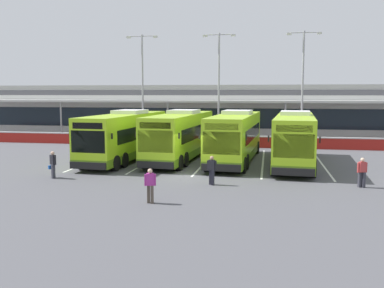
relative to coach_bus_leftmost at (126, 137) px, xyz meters
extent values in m
plane|color=#4C4C51|center=(6.14, -5.27, -1.79)|extent=(200.00, 200.00, 0.00)
cube|color=silver|center=(6.14, 21.73, 0.96)|extent=(70.00, 10.00, 5.50)
cube|color=#19232D|center=(6.14, 16.71, 0.51)|extent=(66.00, 0.08, 2.20)
cube|color=#4C4C51|center=(6.14, 16.70, 3.36)|extent=(68.00, 0.08, 0.60)
cube|color=beige|center=(6.14, 15.23, 2.41)|extent=(67.00, 3.00, 0.24)
cube|color=gray|center=(6.14, 21.73, 3.96)|extent=(70.00, 10.00, 0.50)
cylinder|color=#999999|center=(-12.46, 14.03, 0.31)|extent=(0.20, 0.20, 4.20)
cylinder|color=#999999|center=(-0.06, 14.03, 0.31)|extent=(0.20, 0.20, 4.20)
cylinder|color=#999999|center=(12.34, 14.03, 0.31)|extent=(0.20, 0.20, 4.20)
cube|color=maroon|center=(6.14, 9.23, -1.29)|extent=(60.00, 0.36, 1.00)
cube|color=#B2B2B2|center=(6.14, 9.23, -0.74)|extent=(60.00, 0.40, 0.10)
cube|color=#9ED11E|center=(0.00, -0.04, 0.12)|extent=(3.33, 12.14, 3.19)
cube|color=#598419|center=(0.00, -0.04, -1.19)|extent=(3.35, 12.16, 0.56)
cube|color=black|center=(0.02, 0.36, 0.36)|extent=(3.20, 9.75, 0.96)
cube|color=black|center=(-0.39, -5.98, 0.26)|extent=(2.31, 0.25, 1.40)
cube|color=black|center=(-0.39, -5.99, 1.26)|extent=(2.05, 0.21, 0.40)
cube|color=silver|center=(0.06, 0.96, 1.85)|extent=(2.23, 2.93, 0.28)
cube|color=black|center=(-0.40, -6.09, -1.24)|extent=(2.46, 0.32, 0.44)
cube|color=black|center=(1.09, -5.72, 0.61)|extent=(0.09, 0.12, 0.36)
cube|color=black|center=(-1.82, -5.53, 0.61)|extent=(0.09, 0.12, 0.36)
cylinder|color=black|center=(1.49, 4.47, -1.27)|extent=(0.39, 1.06, 1.04)
cylinder|color=black|center=(-0.90, 4.63, -1.27)|extent=(0.39, 1.06, 1.04)
cylinder|color=black|center=(0.98, -3.31, -1.27)|extent=(0.39, 1.06, 1.04)
cylinder|color=black|center=(-1.40, -3.15, -1.27)|extent=(0.39, 1.06, 1.04)
cylinder|color=black|center=(0.89, -4.71, -1.27)|extent=(0.39, 1.06, 1.04)
cylinder|color=black|center=(-1.49, -4.55, -1.27)|extent=(0.39, 1.06, 1.04)
cube|color=#9ED11E|center=(4.07, 0.95, 0.12)|extent=(3.33, 12.14, 3.19)
cube|color=#598419|center=(4.07, 0.95, -1.19)|extent=(3.35, 12.16, 0.56)
cube|color=black|center=(4.09, 1.35, 0.36)|extent=(3.20, 9.75, 0.96)
cube|color=black|center=(3.68, -4.99, 0.26)|extent=(2.31, 0.25, 1.40)
cube|color=black|center=(3.68, -5.00, 1.26)|extent=(2.05, 0.21, 0.40)
cube|color=silver|center=(4.13, 1.95, 1.85)|extent=(2.23, 2.93, 0.28)
cube|color=black|center=(3.67, -5.10, -1.24)|extent=(2.46, 0.32, 0.44)
cube|color=black|center=(5.16, -4.73, 0.61)|extent=(0.09, 0.12, 0.36)
cube|color=black|center=(2.25, -4.54, 0.61)|extent=(0.09, 0.12, 0.36)
cylinder|color=black|center=(5.56, 5.46, -1.27)|extent=(0.39, 1.06, 1.04)
cylinder|color=black|center=(3.18, 5.62, -1.27)|extent=(0.39, 1.06, 1.04)
cylinder|color=black|center=(5.05, -2.32, -1.27)|extent=(0.39, 1.06, 1.04)
cylinder|color=black|center=(2.67, -2.16, -1.27)|extent=(0.39, 1.06, 1.04)
cylinder|color=black|center=(4.96, -3.72, -1.27)|extent=(0.39, 1.06, 1.04)
cylinder|color=black|center=(2.58, -3.56, -1.27)|extent=(0.39, 1.06, 1.04)
cube|color=#9ED11E|center=(8.28, 0.72, 0.12)|extent=(3.33, 12.14, 3.19)
cube|color=#598419|center=(8.28, 0.72, -1.19)|extent=(3.35, 12.16, 0.56)
cube|color=black|center=(8.30, 1.12, 0.36)|extent=(3.20, 9.75, 0.96)
cube|color=black|center=(7.89, -5.22, 0.26)|extent=(2.31, 0.25, 1.40)
cube|color=black|center=(7.89, -5.23, 1.26)|extent=(2.05, 0.21, 0.40)
cube|color=silver|center=(8.34, 1.71, 1.85)|extent=(2.23, 2.93, 0.28)
cube|color=black|center=(7.88, -5.33, -1.24)|extent=(2.46, 0.32, 0.44)
cube|color=black|center=(9.37, -4.97, 0.61)|extent=(0.09, 0.12, 0.36)
cube|color=black|center=(6.46, -4.78, 0.61)|extent=(0.09, 0.12, 0.36)
cylinder|color=black|center=(9.77, 5.23, -1.27)|extent=(0.39, 1.06, 1.04)
cylinder|color=black|center=(7.38, 5.38, -1.27)|extent=(0.39, 1.06, 1.04)
cylinder|color=black|center=(9.26, -2.56, -1.27)|extent=(0.39, 1.06, 1.04)
cylinder|color=black|center=(6.88, -2.40, -1.27)|extent=(0.39, 1.06, 1.04)
cylinder|color=black|center=(9.17, -3.95, -1.27)|extent=(0.39, 1.06, 1.04)
cylinder|color=black|center=(6.79, -3.80, -1.27)|extent=(0.39, 1.06, 1.04)
cube|color=#9ED11E|center=(12.53, 0.04, 0.12)|extent=(3.33, 12.14, 3.19)
cube|color=#598419|center=(12.53, 0.04, -1.19)|extent=(3.35, 12.16, 0.56)
cube|color=black|center=(12.55, 0.44, 0.36)|extent=(3.20, 9.75, 0.96)
cube|color=black|center=(12.14, -5.90, 0.26)|extent=(2.31, 0.25, 1.40)
cube|color=black|center=(12.14, -5.91, 1.26)|extent=(2.05, 0.21, 0.40)
cube|color=silver|center=(12.59, 1.04, 1.85)|extent=(2.23, 2.93, 0.28)
cube|color=black|center=(12.13, -6.01, -1.24)|extent=(2.46, 0.32, 0.44)
cube|color=black|center=(13.61, -5.64, 0.61)|extent=(0.09, 0.12, 0.36)
cube|color=black|center=(10.71, -5.45, 0.61)|extent=(0.09, 0.12, 0.36)
cylinder|color=black|center=(14.02, 4.55, -1.27)|extent=(0.39, 1.06, 1.04)
cylinder|color=black|center=(11.63, 4.71, -1.27)|extent=(0.39, 1.06, 1.04)
cylinder|color=black|center=(13.51, -3.23, -1.27)|extent=(0.39, 1.06, 1.04)
cylinder|color=black|center=(11.13, -3.07, -1.27)|extent=(0.39, 1.06, 1.04)
cylinder|color=black|center=(13.42, -4.63, -1.27)|extent=(0.39, 1.06, 1.04)
cylinder|color=black|center=(11.03, -4.47, -1.27)|extent=(0.39, 1.06, 1.04)
cube|color=silver|center=(-2.26, 0.73, -1.78)|extent=(0.14, 13.00, 0.01)
cube|color=silver|center=(1.94, 0.73, -1.78)|extent=(0.14, 13.00, 0.01)
cube|color=silver|center=(6.14, 0.73, -1.78)|extent=(0.14, 13.00, 0.01)
cube|color=silver|center=(10.34, 0.73, -1.78)|extent=(0.14, 13.00, 0.01)
cube|color=silver|center=(14.54, 0.73, -1.78)|extent=(0.14, 13.00, 0.01)
cube|color=#33333D|center=(-2.00, -7.48, -1.37)|extent=(0.21, 0.22, 0.84)
cube|color=#33333D|center=(-1.92, -7.66, -1.37)|extent=(0.21, 0.22, 0.84)
cube|color=black|center=(-1.96, -7.57, -0.67)|extent=(0.40, 0.35, 0.56)
cube|color=black|center=(-2.15, -7.46, -0.69)|extent=(0.13, 0.13, 0.54)
cube|color=black|center=(-1.76, -7.67, -0.69)|extent=(0.13, 0.13, 0.54)
sphere|color=tan|center=(-1.96, -7.57, -0.28)|extent=(0.22, 0.22, 0.22)
cube|color=#194C9E|center=(-2.20, -7.41, -1.16)|extent=(0.24, 0.30, 0.22)
cylinder|color=#194C9E|center=(-2.20, -7.41, -0.98)|extent=(0.02, 0.02, 0.16)
cube|color=black|center=(7.57, -7.70, -1.37)|extent=(0.16, 0.20, 0.84)
cube|color=black|center=(7.72, -7.84, -1.37)|extent=(0.16, 0.20, 0.84)
cube|color=black|center=(7.64, -7.77, -0.67)|extent=(0.37, 0.27, 0.56)
cube|color=black|center=(7.43, -7.73, -0.69)|extent=(0.10, 0.11, 0.54)
cube|color=black|center=(7.86, -7.80, -0.69)|extent=(0.10, 0.11, 0.54)
sphere|color=tan|center=(7.64, -7.77, -0.28)|extent=(0.22, 0.22, 0.22)
cube|color=#4C4238|center=(5.28, -12.19, -1.37)|extent=(0.19, 0.21, 0.84)
cube|color=#4C4238|center=(5.47, -12.26, -1.37)|extent=(0.19, 0.21, 0.84)
cube|color=#A32D89|center=(5.37, -12.23, -0.67)|extent=(0.39, 0.31, 0.56)
cube|color=#A32D89|center=(5.16, -12.29, -0.69)|extent=(0.12, 0.12, 0.54)
cube|color=#A32D89|center=(5.58, -12.16, -0.69)|extent=(0.12, 0.12, 0.54)
sphere|color=#DBB293|center=(5.37, -12.23, -0.28)|extent=(0.22, 0.22, 0.22)
cube|color=#33333D|center=(15.61, -6.96, -1.37)|extent=(0.19, 0.21, 0.84)
cube|color=#33333D|center=(15.80, -7.02, -1.37)|extent=(0.19, 0.21, 0.84)
cube|color=#B23838|center=(15.70, -6.99, -0.67)|extent=(0.39, 0.31, 0.56)
cube|color=#B23838|center=(15.49, -7.06, -0.69)|extent=(0.12, 0.12, 0.54)
cube|color=#B23838|center=(15.91, -6.92, -0.69)|extent=(0.12, 0.12, 0.54)
sphere|color=#DBB293|center=(15.70, -6.99, -0.28)|extent=(0.22, 0.22, 0.22)
cylinder|color=#9E9EA3|center=(-2.19, 11.91, 3.71)|extent=(0.20, 0.20, 11.00)
cylinder|color=#9E9EA3|center=(-2.19, 11.91, 9.06)|extent=(2.80, 0.10, 0.10)
cube|color=silver|center=(-3.59, 11.91, 8.96)|extent=(0.44, 0.28, 0.20)
cube|color=silver|center=(-0.79, 11.91, 8.96)|extent=(0.44, 0.28, 0.20)
cylinder|color=#9E9EA3|center=(5.68, 12.19, 3.71)|extent=(0.20, 0.20, 11.00)
cylinder|color=#9E9EA3|center=(5.68, 12.19, 9.06)|extent=(2.80, 0.10, 0.10)
cube|color=silver|center=(4.28, 12.19, 8.96)|extent=(0.44, 0.28, 0.20)
cube|color=silver|center=(7.08, 12.19, 8.96)|extent=(0.44, 0.28, 0.20)
cylinder|color=#9E9EA3|center=(13.86, 12.12, 3.71)|extent=(0.20, 0.20, 11.00)
cylinder|color=#9E9EA3|center=(13.86, 12.12, 9.06)|extent=(2.80, 0.10, 0.10)
cube|color=silver|center=(12.46, 12.12, 8.96)|extent=(0.44, 0.28, 0.20)
cube|color=silver|center=(15.26, 12.12, 8.96)|extent=(0.44, 0.28, 0.20)
camera|label=1|loc=(10.69, -30.91, 3.26)|focal=39.99mm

